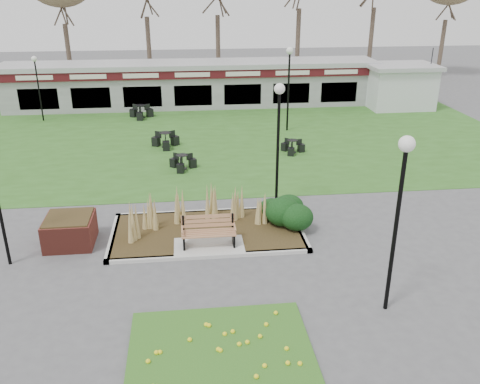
{
  "coord_description": "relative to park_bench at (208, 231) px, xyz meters",
  "views": [
    {
      "loc": [
        -0.59,
        -14.0,
        7.89
      ],
      "look_at": [
        1.19,
        2.0,
        1.13
      ],
      "focal_mm": 38.0,
      "sensor_mm": 36.0,
      "label": 1
    }
  ],
  "objects": [
    {
      "name": "bistro_set_d",
      "position": [
        4.59,
        9.07,
        -0.35
      ],
      "size": [
        1.14,
        1.19,
        0.64
      ],
      "color": "black",
      "rests_on": "ground"
    },
    {
      "name": "bistro_set_a",
      "position": [
        -1.61,
        10.68,
        -0.32
      ],
      "size": [
        1.43,
        1.28,
        0.76
      ],
      "color": "black",
      "rests_on": "ground"
    },
    {
      "name": "planting_bed",
      "position": [
        1.27,
        1.1,
        -0.22
      ],
      "size": [
        6.75,
        3.4,
        1.27
      ],
      "color": "#312613",
      "rests_on": "ground"
    },
    {
      "name": "lamp_post_near_right",
      "position": [
        4.38,
        -3.75,
        2.8
      ],
      "size": [
        0.39,
        0.39,
        4.65
      ],
      "color": "black",
      "rests_on": "ground"
    },
    {
      "name": "park_bench",
      "position": [
        0.0,
        0.0,
        0.0
      ],
      "size": [
        1.7,
        0.66,
        0.93
      ],
      "color": "#A56F4A",
      "rests_on": "ground"
    },
    {
      "name": "food_pavilion",
      "position": [
        0.0,
        19.71,
        0.89
      ],
      "size": [
        24.6,
        3.4,
        2.9
      ],
      "color": "gray",
      "rests_on": "ground"
    },
    {
      "name": "bistro_set_c",
      "position": [
        -0.78,
        7.33,
        -0.35
      ],
      "size": [
        1.24,
        1.18,
        0.67
      ],
      "color": "black",
      "rests_on": "ground"
    },
    {
      "name": "bistro_set_b",
      "position": [
        -3.25,
        16.75,
        -0.31
      ],
      "size": [
        1.49,
        1.33,
        0.79
      ],
      "color": "black",
      "rests_on": "ground"
    },
    {
      "name": "lamp_post_far_right",
      "position": [
        5.12,
        13.06,
        2.75
      ],
      "size": [
        0.38,
        0.38,
        4.57
      ],
      "color": "black",
      "rests_on": "ground"
    },
    {
      "name": "brick_planter",
      "position": [
        -4.4,
        0.75,
        -0.11
      ],
      "size": [
        1.5,
        1.5,
        0.95
      ],
      "color": "maroon",
      "rests_on": "ground"
    },
    {
      "name": "lamp_post_near_left",
      "position": [
        2.7,
        2.95,
        2.77
      ],
      "size": [
        0.38,
        0.38,
        4.6
      ],
      "color": "black",
      "rests_on": "ground"
    },
    {
      "name": "lamp_post_far_left",
      "position": [
        -9.07,
        16.75,
        2.2
      ],
      "size": [
        0.32,
        0.32,
        3.82
      ],
      "color": "black",
      "rests_on": "ground"
    },
    {
      "name": "flower_bed",
      "position": [
        0.0,
        -4.85,
        -0.52
      ],
      "size": [
        4.2,
        3.0,
        0.16
      ],
      "color": "#2B621C",
      "rests_on": "ground"
    },
    {
      "name": "car_black",
      "position": [
        -8.0,
        21.64,
        0.12
      ],
      "size": [
        4.43,
        1.93,
        1.42
      ],
      "primitive_type": "imported",
      "rotation": [
        0.0,
        0.0,
        1.67
      ],
      "color": "black",
      "rests_on": "ground"
    },
    {
      "name": "lawn",
      "position": [
        0.0,
        11.75,
        -0.58
      ],
      "size": [
        34.0,
        16.0,
        0.02
      ],
      "primitive_type": "cube",
      "color": "#2F5C1D",
      "rests_on": "ground"
    },
    {
      "name": "patio_umbrella",
      "position": [
        15.46,
        17.75,
        1.14
      ],
      "size": [
        2.58,
        2.62,
        2.72
      ],
      "color": "black",
      "rests_on": "ground"
    },
    {
      "name": "service_hut",
      "position": [
        13.5,
        17.75,
        0.86
      ],
      "size": [
        4.4,
        3.4,
        2.83
      ],
      "color": "silver",
      "rests_on": "ground"
    },
    {
      "name": "ground",
      "position": [
        0.0,
        -0.25,
        -0.59
      ],
      "size": [
        100.0,
        100.0,
        0.0
      ],
      "primitive_type": "plane",
      "color": "#515154",
      "rests_on": "ground"
    }
  ]
}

